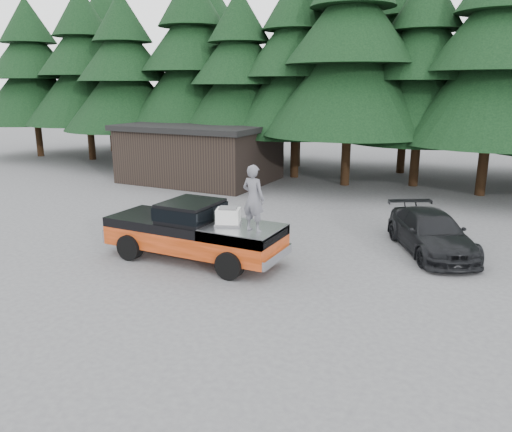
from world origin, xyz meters
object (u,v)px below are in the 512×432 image
at_px(man_on_bed, 253,198).
at_px(utility_building, 200,152).
at_px(parked_car, 431,233).
at_px(air_compressor, 228,217).
at_px(pickup_truck, 194,240).

height_order(man_on_bed, utility_building, man_on_bed).
xyz_separation_m(man_on_bed, parked_car, (4.44, 4.47, -1.63)).
relative_size(air_compressor, man_on_bed, 0.36).
height_order(air_compressor, man_on_bed, man_on_bed).
xyz_separation_m(air_compressor, parked_car, (5.44, 4.21, -0.89)).
xyz_separation_m(man_on_bed, utility_building, (-9.61, 12.00, -0.65)).
height_order(pickup_truck, parked_car, parked_car).
distance_m(pickup_truck, parked_car, 7.92).
xyz_separation_m(pickup_truck, parked_car, (6.70, 4.21, 0.02)).
bearing_deg(parked_car, utility_building, 122.35).
bearing_deg(air_compressor, parked_car, 17.07).
bearing_deg(parked_car, man_on_bed, -164.22).
bearing_deg(pickup_truck, man_on_bed, -6.40).
xyz_separation_m(pickup_truck, utility_building, (-7.34, 11.75, 1.00)).
distance_m(pickup_truck, utility_building, 13.89).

